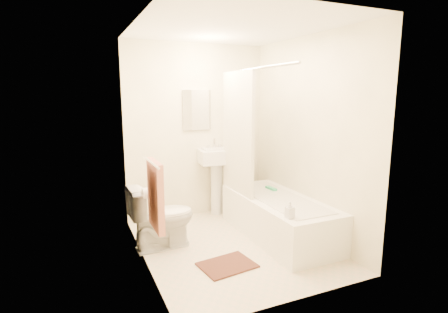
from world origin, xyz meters
name	(u,v)px	position (x,y,z in m)	size (l,w,h in m)	color
floor	(233,245)	(0.00, 0.00, 0.00)	(2.40, 2.40, 0.00)	beige
ceiling	(234,27)	(0.00, 0.00, 2.40)	(2.40, 2.40, 0.00)	white
wall_back	(197,131)	(0.00, 1.20, 1.20)	(2.00, 0.02, 2.40)	beige
wall_left	(141,148)	(-1.00, 0.00, 1.20)	(0.02, 2.40, 2.40)	beige
wall_right	(308,138)	(1.00, 0.00, 1.20)	(0.02, 2.40, 2.40)	beige
mirror	(197,110)	(0.00, 1.18, 1.50)	(0.40, 0.03, 0.55)	white
curtain_rod	(254,68)	(0.30, 0.10, 2.00)	(0.03, 0.03, 1.70)	silver
shower_curtain	(238,134)	(0.30, 0.50, 1.22)	(0.04, 0.80, 1.55)	silver
towel_bar	(151,162)	(-0.96, -0.25, 1.10)	(0.02, 0.02, 0.60)	silver
towel	(156,195)	(-0.93, -0.25, 0.78)	(0.06, 0.45, 0.66)	#CC7266
toilet_paper	(148,193)	(-0.93, 0.12, 0.70)	(0.12, 0.12, 0.11)	white
toilet	(162,217)	(-0.75, 0.28, 0.36)	(0.41, 0.73, 0.71)	white
sink	(217,179)	(0.25, 1.06, 0.52)	(0.53, 0.42, 1.04)	silver
bathtub	(278,217)	(0.63, 0.04, 0.24)	(0.74, 1.69, 0.48)	white
bath_mat	(227,265)	(-0.26, -0.42, 0.01)	(0.54, 0.40, 0.02)	#4B2719
soap_bottle	(290,210)	(0.36, -0.59, 0.56)	(0.08, 0.08, 0.17)	silver
scrub_brush	(271,189)	(0.73, 0.38, 0.50)	(0.06, 0.19, 0.04)	#2CAA6B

